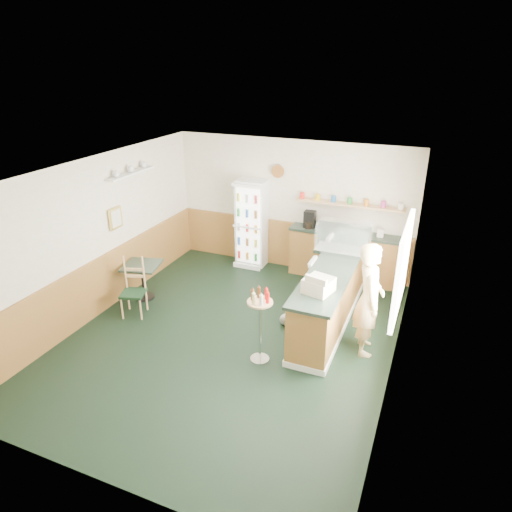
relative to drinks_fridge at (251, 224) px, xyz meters
The scene contains 13 objects.
ground 3.00m from the drinks_fridge, 73.76° to the right, with size 6.00×6.00×0.00m, color black.
room_envelope 2.17m from the drinks_fridge, 74.13° to the right, with size 5.04×6.02×2.72m.
service_counter 2.76m from the drinks_fridge, 37.79° to the right, with size 0.68×3.01×1.01m.
back_counter 2.02m from the drinks_fridge, ahead, with size 2.24×0.42×1.69m.
drinks_fridge is the anchor object (origin of this frame).
display_case 2.37m from the drinks_fridge, 23.83° to the right, with size 0.93×0.49×0.53m.
cash_register 3.33m from the drinks_fridge, 49.81° to the right, with size 0.37×0.39×0.22m, color beige.
shopkeeper 3.64m from the drinks_fridge, 38.45° to the right, with size 0.59×0.43×1.78m, color tan.
condiment_stand 3.44m from the drinks_fridge, 64.91° to the right, with size 0.37×0.37×1.16m.
newspaper_rack 2.39m from the drinks_fridge, 40.85° to the right, with size 0.09×0.41×0.82m.
cafe_table 2.55m from the drinks_fridge, 119.92° to the right, with size 0.76×0.76×0.69m.
cafe_chair 2.88m from the drinks_fridge, 111.79° to the right, with size 0.49×0.49×1.04m.
dog_doorstop 2.68m from the drinks_fridge, 54.13° to the right, with size 0.20×0.25×0.24m.
Camera 1 is at (2.77, -5.60, 4.18)m, focal length 32.00 mm.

